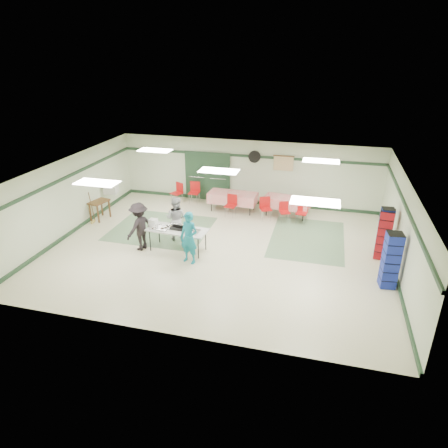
% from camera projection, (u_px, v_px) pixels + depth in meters
% --- Properties ---
extents(floor, '(11.00, 11.00, 0.00)m').
position_uv_depth(floor, '(219.00, 248.00, 13.34)').
color(floor, beige).
rests_on(floor, ground).
extents(ceiling, '(11.00, 11.00, 0.00)m').
position_uv_depth(ceiling, '(219.00, 170.00, 12.25)').
color(ceiling, white).
rests_on(ceiling, wall_back).
extents(wall_back, '(11.00, 0.00, 11.00)m').
position_uv_depth(wall_back, '(247.00, 172.00, 16.78)').
color(wall_back, beige).
rests_on(wall_back, floor).
extents(wall_front, '(11.00, 0.00, 11.00)m').
position_uv_depth(wall_front, '(166.00, 285.00, 8.81)').
color(wall_front, beige).
rests_on(wall_front, floor).
extents(wall_left, '(0.00, 9.00, 9.00)m').
position_uv_depth(wall_left, '(69.00, 196.00, 14.06)').
color(wall_left, beige).
rests_on(wall_left, floor).
extents(wall_right, '(0.00, 9.00, 9.00)m').
position_uv_depth(wall_right, '(402.00, 229.00, 11.52)').
color(wall_right, beige).
rests_on(wall_right, floor).
extents(trim_back, '(11.00, 0.06, 0.10)m').
position_uv_depth(trim_back, '(247.00, 156.00, 16.47)').
color(trim_back, '#203C26').
rests_on(trim_back, wall_back).
extents(baseboard_back, '(11.00, 0.06, 0.12)m').
position_uv_depth(baseboard_back, '(246.00, 201.00, 17.27)').
color(baseboard_back, '#203C26').
rests_on(baseboard_back, floor).
extents(trim_left, '(0.06, 9.00, 0.10)m').
position_uv_depth(trim_left, '(66.00, 177.00, 13.77)').
color(trim_left, '#203C26').
rests_on(trim_left, wall_back).
extents(baseboard_left, '(0.06, 9.00, 0.12)m').
position_uv_depth(baseboard_left, '(75.00, 230.00, 14.58)').
color(baseboard_left, '#203C26').
rests_on(baseboard_left, floor).
extents(trim_right, '(0.06, 9.00, 0.10)m').
position_uv_depth(trim_right, '(406.00, 206.00, 11.25)').
color(trim_right, '#203C26').
rests_on(trim_right, wall_back).
extents(baseboard_right, '(0.06, 9.00, 0.12)m').
position_uv_depth(baseboard_right, '(394.00, 268.00, 12.05)').
color(baseboard_right, '#203C26').
rests_on(baseboard_right, floor).
extents(green_patch_a, '(3.50, 3.00, 0.01)m').
position_uv_depth(green_patch_a, '(161.00, 228.00, 14.80)').
color(green_patch_a, slate).
rests_on(green_patch_a, floor).
extents(green_patch_b, '(2.50, 3.50, 0.01)m').
position_uv_depth(green_patch_b, '(307.00, 239.00, 14.02)').
color(green_patch_b, slate).
rests_on(green_patch_b, floor).
extents(double_door_left, '(0.90, 0.06, 2.10)m').
position_uv_depth(double_door_left, '(197.00, 176.00, 17.35)').
color(double_door_left, gray).
rests_on(double_door_left, floor).
extents(double_door_right, '(0.90, 0.06, 2.10)m').
position_uv_depth(double_door_right, '(218.00, 177.00, 17.13)').
color(double_door_right, gray).
rests_on(double_door_right, floor).
extents(door_frame, '(2.00, 0.03, 2.15)m').
position_uv_depth(door_frame, '(207.00, 177.00, 17.22)').
color(door_frame, '#203C26').
rests_on(door_frame, floor).
extents(wall_fan, '(0.50, 0.10, 0.50)m').
position_uv_depth(wall_fan, '(254.00, 157.00, 16.37)').
color(wall_fan, black).
rests_on(wall_fan, wall_back).
extents(scroll_banner, '(0.80, 0.02, 0.60)m').
position_uv_depth(scroll_banner, '(283.00, 163.00, 16.17)').
color(scroll_banner, '#DFBC8B').
rests_on(scroll_banner, wall_back).
extents(serving_table, '(2.02, 0.94, 0.76)m').
position_uv_depth(serving_table, '(177.00, 230.00, 12.93)').
color(serving_table, beige).
rests_on(serving_table, floor).
extents(sheet_tray_right, '(0.56, 0.44, 0.02)m').
position_uv_depth(sheet_tray_right, '(191.00, 231.00, 12.74)').
color(sheet_tray_right, silver).
rests_on(sheet_tray_right, serving_table).
extents(sheet_tray_mid, '(0.66, 0.52, 0.02)m').
position_uv_depth(sheet_tray_mid, '(176.00, 227.00, 13.05)').
color(sheet_tray_mid, silver).
rests_on(sheet_tray_mid, serving_table).
extents(sheet_tray_left, '(0.61, 0.48, 0.02)m').
position_uv_depth(sheet_tray_left, '(160.00, 228.00, 12.99)').
color(sheet_tray_left, silver).
rests_on(sheet_tray_left, serving_table).
extents(baking_pan, '(0.49, 0.33, 0.08)m').
position_uv_depth(baking_pan, '(178.00, 228.00, 12.92)').
color(baking_pan, black).
rests_on(baking_pan, serving_table).
extents(foam_box_stack, '(0.27, 0.25, 0.23)m').
position_uv_depth(foam_box_stack, '(153.00, 222.00, 13.14)').
color(foam_box_stack, white).
rests_on(foam_box_stack, serving_table).
extents(volunteer_teal, '(0.69, 0.55, 1.66)m').
position_uv_depth(volunteer_teal, '(189.00, 238.00, 12.17)').
color(volunteer_teal, teal).
rests_on(volunteer_teal, floor).
extents(volunteer_grey, '(0.79, 0.64, 1.56)m').
position_uv_depth(volunteer_grey, '(176.00, 219.00, 13.68)').
color(volunteer_grey, '#98999D').
rests_on(volunteer_grey, floor).
extents(volunteer_dark, '(0.92, 1.19, 1.63)m').
position_uv_depth(volunteer_dark, '(140.00, 226.00, 12.99)').
color(volunteer_dark, black).
rests_on(volunteer_dark, floor).
extents(dining_table_a, '(1.87, 1.04, 0.77)m').
position_uv_depth(dining_table_a, '(287.00, 202.00, 15.72)').
color(dining_table_a, red).
rests_on(dining_table_a, floor).
extents(dining_table_b, '(1.97, 0.94, 0.77)m').
position_uv_depth(dining_table_b, '(233.00, 197.00, 16.22)').
color(dining_table_b, red).
rests_on(dining_table_b, floor).
extents(chair_a, '(0.48, 0.48, 0.78)m').
position_uv_depth(chair_a, '(284.00, 210.00, 15.25)').
color(chair_a, red).
rests_on(chair_a, floor).
extents(chair_b, '(0.55, 0.55, 0.90)m').
position_uv_depth(chair_b, '(265.00, 206.00, 15.40)').
color(chair_b, red).
rests_on(chair_b, floor).
extents(chair_c, '(0.44, 0.44, 0.84)m').
position_uv_depth(chair_c, '(302.00, 210.00, 15.09)').
color(chair_c, red).
rests_on(chair_c, floor).
extents(chair_d, '(0.46, 0.46, 0.88)m').
position_uv_depth(chair_d, '(231.00, 203.00, 15.72)').
color(chair_d, red).
rests_on(chair_d, floor).
extents(chair_loose_a, '(0.44, 0.44, 0.92)m').
position_uv_depth(chair_loose_a, '(195.00, 190.00, 17.07)').
color(chair_loose_a, red).
rests_on(chair_loose_a, floor).
extents(chair_loose_b, '(0.56, 0.56, 0.89)m').
position_uv_depth(chair_loose_b, '(178.00, 191.00, 17.05)').
color(chair_loose_b, red).
rests_on(chair_loose_b, floor).
extents(crate_stack_blue_a, '(0.39, 0.39, 1.68)m').
position_uv_depth(crate_stack_blue_a, '(384.00, 233.00, 12.44)').
color(crate_stack_blue_a, '#1B30A6').
rests_on(crate_stack_blue_a, floor).
extents(crate_stack_red, '(0.48, 0.48, 1.64)m').
position_uv_depth(crate_stack_red, '(384.00, 234.00, 12.43)').
color(crate_stack_red, maroon).
rests_on(crate_stack_red, floor).
extents(crate_stack_blue_b, '(0.47, 0.47, 1.64)m').
position_uv_depth(crate_stack_blue_b, '(391.00, 261.00, 10.90)').
color(crate_stack_blue_b, '#1B30A6').
rests_on(crate_stack_blue_b, floor).
extents(printer_table, '(0.65, 0.86, 0.74)m').
position_uv_depth(printer_table, '(99.00, 204.00, 15.39)').
color(printer_table, brown).
rests_on(printer_table, floor).
extents(office_printer, '(0.57, 0.52, 0.40)m').
position_uv_depth(office_printer, '(111.00, 188.00, 16.12)').
color(office_printer, beige).
rests_on(office_printer, printer_table).
extents(broom, '(0.06, 0.21, 1.24)m').
position_uv_depth(broom, '(92.00, 207.00, 15.05)').
color(broom, brown).
rests_on(broom, floor).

